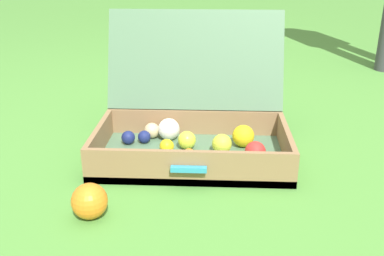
% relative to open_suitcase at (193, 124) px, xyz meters
% --- Properties ---
extents(ground_plane, '(16.00, 16.00, 0.00)m').
position_rel_open_suitcase_xyz_m(ground_plane, '(-0.05, -0.12, -0.11)').
color(ground_plane, '#4C8C38').
extents(open_suitcase, '(0.66, 0.55, 0.47)m').
position_rel_open_suitcase_xyz_m(open_suitcase, '(0.00, 0.00, 0.00)').
color(open_suitcase, '#4C7051').
rests_on(open_suitcase, ground).
extents(stray_ball_on_grass, '(0.10, 0.10, 0.10)m').
position_rel_open_suitcase_xyz_m(stray_ball_on_grass, '(-0.26, -0.44, -0.06)').
color(stray_ball_on_grass, orange).
rests_on(stray_ball_on_grass, ground).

